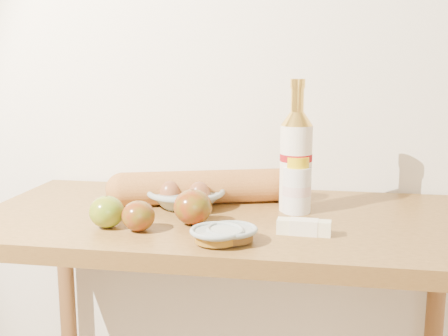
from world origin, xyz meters
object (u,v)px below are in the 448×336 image
(table, at_px, (226,263))
(bourbon_bottle, at_px, (296,158))
(egg_bowl, at_px, (186,195))
(baguette, at_px, (207,187))
(cream_bottle, at_px, (297,187))

(table, height_order, bourbon_bottle, bourbon_bottle)
(egg_bowl, height_order, baguette, baguette)
(table, height_order, baguette, baguette)
(table, relative_size, baguette, 2.30)
(egg_bowl, bearing_deg, cream_bottle, -1.84)
(table, distance_m, bourbon_bottle, 0.31)
(bourbon_bottle, distance_m, baguette, 0.25)
(table, xyz_separation_m, egg_bowl, (-0.11, 0.06, 0.15))
(bourbon_bottle, xyz_separation_m, egg_bowl, (-0.27, -0.01, -0.10))
(bourbon_bottle, bearing_deg, table, -148.03)
(cream_bottle, height_order, egg_bowl, cream_bottle)
(bourbon_bottle, relative_size, baguette, 0.62)
(cream_bottle, xyz_separation_m, baguette, (-0.23, 0.05, -0.02))
(baguette, bearing_deg, cream_bottle, -29.67)
(cream_bottle, height_order, baguette, cream_bottle)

